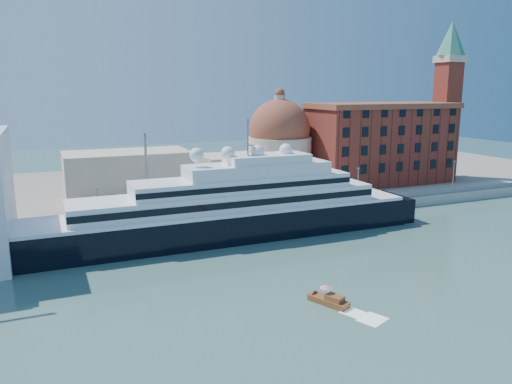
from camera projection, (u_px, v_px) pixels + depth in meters
name	position (u px, v px, depth m)	size (l,w,h in m)	color
ground	(312.00, 271.00, 81.68)	(400.00, 400.00, 0.00)	#335855
quay	(237.00, 216.00, 112.03)	(180.00, 10.00, 2.50)	gray
land	(188.00, 185.00, 148.98)	(260.00, 72.00, 2.00)	slate
quay_fence	(245.00, 212.00, 107.60)	(180.00, 0.10, 1.20)	slate
superyacht	(206.00, 217.00, 97.31)	(92.11, 12.77, 27.53)	black
service_barge	(16.00, 262.00, 83.23)	(12.47, 4.81, 2.76)	white
water_taxi	(330.00, 300.00, 68.73)	(4.16, 6.20, 2.80)	brown
warehouse	(380.00, 143.00, 145.75)	(43.00, 19.00, 23.25)	maroon
campanile	(448.00, 90.00, 151.97)	(8.40, 8.40, 47.00)	maroon
church	(227.00, 158.00, 133.88)	(66.00, 18.00, 25.50)	beige
lamp_posts	(183.00, 184.00, 103.84)	(120.80, 2.40, 18.00)	slate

